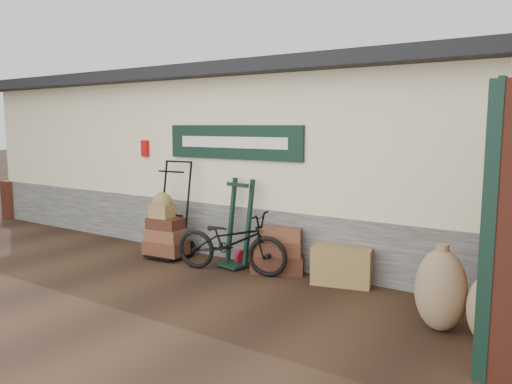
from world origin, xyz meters
TOP-DOWN VIEW (x-y plane):
  - ground at (0.00, 0.00)m, footprint 80.00×80.00m
  - station_building at (-0.01, 2.74)m, footprint 14.40×4.10m
  - porter_trolley at (-1.31, 0.59)m, footprint 0.89×0.70m
  - green_barrow at (-0.02, 0.71)m, footprint 0.56×0.50m
  - suitcase_stack at (0.67, 0.81)m, footprint 0.92×0.77m
  - wicker_hamper at (1.71, 0.85)m, footprint 0.93×0.72m
  - bicycle at (0.09, 0.38)m, footprint 1.00×1.90m
  - burlap_sack_left at (3.28, -0.09)m, footprint 0.66×0.59m
  - burlap_sack_right at (3.80, -0.20)m, footprint 0.53×0.47m

SIDE VIEW (x-z plane):
  - ground at x=0.00m, z-range 0.00..0.00m
  - wicker_hamper at x=1.71m, z-range 0.00..0.53m
  - suitcase_stack at x=0.67m, z-range 0.00..0.70m
  - burlap_sack_right at x=3.80m, z-range 0.00..0.75m
  - burlap_sack_left at x=3.28m, z-range 0.00..0.91m
  - bicycle at x=0.09m, z-range 0.00..1.05m
  - green_barrow at x=-0.02m, z-range 0.00..1.39m
  - porter_trolley at x=-1.31m, z-range 0.00..1.66m
  - station_building at x=-0.01m, z-range 0.01..3.21m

